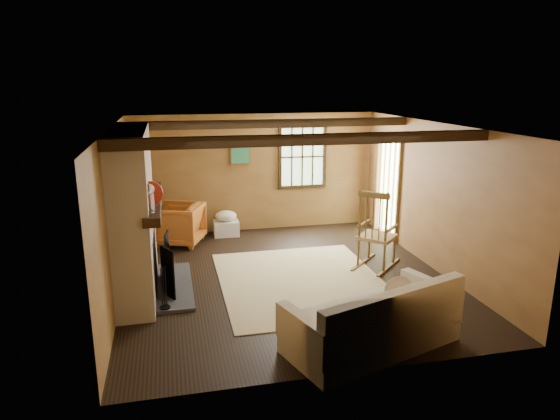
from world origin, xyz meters
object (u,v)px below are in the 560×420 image
object	(u,v)px
fireplace	(136,219)
laundry_basket	(226,228)
rocking_chair	(376,235)
armchair	(178,224)
sofa	(375,324)

from	to	relation	value
fireplace	laundry_basket	world-z (taller)	fireplace
fireplace	rocking_chair	distance (m)	3.84
laundry_basket	armchair	size ratio (longest dim) A/B	0.58
fireplace	armchair	world-z (taller)	fireplace
fireplace	laundry_basket	bearing A→B (deg)	57.25
sofa	armchair	bearing A→B (deg)	97.15
fireplace	armchair	bearing A→B (deg)	73.43
sofa	laundry_basket	distance (m)	4.89
fireplace	armchair	xyz separation A→B (m)	(0.62, 2.09, -0.71)
rocking_chair	sofa	size ratio (longest dim) A/B	0.59
laundry_basket	armchair	distance (m)	1.03
fireplace	sofa	distance (m)	3.68
fireplace	rocking_chair	bearing A→B (deg)	2.13
sofa	armchair	size ratio (longest dim) A/B	2.60
rocking_chair	laundry_basket	bearing A→B (deg)	-0.28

